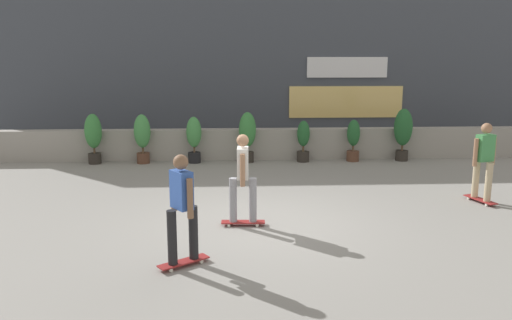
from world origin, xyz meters
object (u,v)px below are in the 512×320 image
object	(u,v)px
potted_plant_5	(353,139)
potted_plant_1	(142,135)
potted_plant_4	(303,140)
skater_by_wall_right	(243,176)
potted_plant_6	(403,130)
potted_plant_0	(93,135)
potted_plant_2	(194,137)
skater_far_left	(182,205)
skater_by_wall_left	(484,159)
potted_plant_3	(247,133)

from	to	relation	value
potted_plant_5	potted_plant_1	bearing A→B (deg)	180.00
potted_plant_4	skater_by_wall_right	world-z (taller)	skater_by_wall_right
potted_plant_6	skater_by_wall_right	xyz separation A→B (m)	(-4.78, -5.63, 0.05)
potted_plant_6	potted_plant_0	bearing A→B (deg)	180.00
potted_plant_2	potted_plant_4	bearing A→B (deg)	0.00
potted_plant_4	potted_plant_6	xyz separation A→B (m)	(2.91, -0.00, 0.26)
skater_far_left	skater_by_wall_left	distance (m)	6.73
potted_plant_1	skater_by_wall_right	bearing A→B (deg)	-64.18
skater_by_wall_left	potted_plant_5	bearing A→B (deg)	111.52
potted_plant_6	potted_plant_1	bearing A→B (deg)	180.00
potted_plant_2	potted_plant_6	distance (m)	6.05
potted_plant_4	skater_by_wall_right	size ratio (longest dim) A/B	0.70
potted_plant_1	potted_plant_2	size ratio (longest dim) A/B	1.06
potted_plant_3	skater_by_wall_right	xyz separation A→B (m)	(-0.26, -5.63, 0.11)
skater_far_left	skater_by_wall_right	bearing A→B (deg)	62.83
potted_plant_0	potted_plant_1	distance (m)	1.37
potted_plant_5	potted_plant_6	bearing A→B (deg)	0.00
skater_by_wall_right	potted_plant_0	bearing A→B (deg)	126.03
potted_plant_4	skater_by_wall_left	distance (m)	5.42
potted_plant_5	skater_by_wall_right	distance (m)	6.55
skater_by_wall_right	skater_by_wall_left	world-z (taller)	same
potted_plant_5	potted_plant_6	distance (m)	1.47
potted_plant_5	skater_far_left	world-z (taller)	skater_far_left
potted_plant_6	potted_plant_5	bearing A→B (deg)	180.00
potted_plant_3	potted_plant_4	xyz separation A→B (m)	(1.61, 0.00, -0.20)
potted_plant_2	potted_plant_5	bearing A→B (deg)	-0.00
potted_plant_6	potted_plant_3	bearing A→B (deg)	180.00
potted_plant_1	skater_far_left	xyz separation A→B (m)	(1.79, -7.44, 0.14)
potted_plant_1	potted_plant_6	bearing A→B (deg)	-0.00
potted_plant_0	potted_plant_4	bearing A→B (deg)	0.00
skater_far_left	skater_by_wall_left	size ratio (longest dim) A/B	1.00
potted_plant_0	potted_plant_2	distance (m)	2.83
potted_plant_0	potted_plant_6	xyz separation A→B (m)	(8.88, -0.00, 0.07)
potted_plant_2	skater_by_wall_left	xyz separation A→B (m)	(6.32, -4.37, 0.20)
potted_plant_0	skater_by_wall_right	xyz separation A→B (m)	(4.09, -5.63, 0.12)
potted_plant_4	potted_plant_6	world-z (taller)	potted_plant_6
potted_plant_1	potted_plant_0	bearing A→B (deg)	180.00
potted_plant_0	potted_plant_5	distance (m)	7.43
potted_plant_2	potted_plant_4	xyz separation A→B (m)	(3.14, 0.00, -0.11)
potted_plant_3	skater_by_wall_left	world-z (taller)	skater_by_wall_left
potted_plant_0	potted_plant_5	size ratio (longest dim) A/B	1.18
skater_far_left	potted_plant_2	bearing A→B (deg)	92.57
potted_plant_3	potted_plant_0	bearing A→B (deg)	180.00
potted_plant_2	skater_by_wall_left	size ratio (longest dim) A/B	0.78
potted_plant_4	skater_by_wall_left	bearing A→B (deg)	-53.97
potted_plant_2	potted_plant_4	size ratio (longest dim) A/B	1.11
potted_plant_1	potted_plant_5	distance (m)	6.06
potted_plant_3	skater_far_left	distance (m)	7.54
potted_plant_3	potted_plant_1	bearing A→B (deg)	180.00
skater_far_left	skater_by_wall_left	bearing A→B (deg)	27.11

